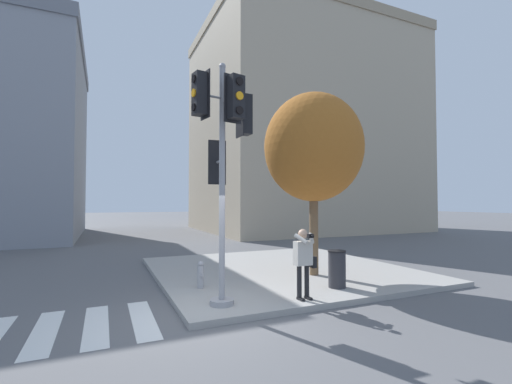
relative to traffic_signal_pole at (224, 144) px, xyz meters
name	(u,v)px	position (x,y,z in m)	size (l,w,h in m)	color
ground_plane	(208,319)	(-0.43, -0.33, -3.62)	(160.00, 160.00, 0.00)	#5B5B5E
sidewalk_corner	(280,270)	(3.07, 3.17, -3.55)	(8.00, 8.00, 0.14)	#9E9B96
crosswalk_stripes	(17,335)	(-3.76, 0.21, -3.61)	(4.69, 2.49, 0.01)	silver
traffic_signal_pole	(224,144)	(0.00, 0.00, 0.00)	(1.40, 1.40, 5.28)	#939399
person_photographer	(304,257)	(1.83, -0.34, -2.53)	(0.58, 0.54, 1.60)	black
street_tree	(313,148)	(3.52, 1.78, 0.42)	(3.05, 3.05, 5.59)	brown
fire_hydrant	(201,275)	(-0.07, 1.60, -3.13)	(0.17, 0.23, 0.70)	#99999E
trash_bin	(337,269)	(3.19, 0.22, -3.00)	(0.47, 0.47, 0.96)	#2D2D33
building_right	(302,132)	(13.54, 18.65, 4.96)	(17.13, 13.71, 17.14)	tan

